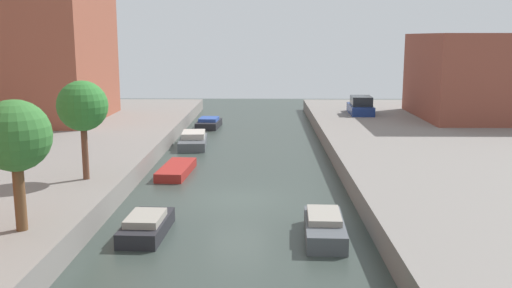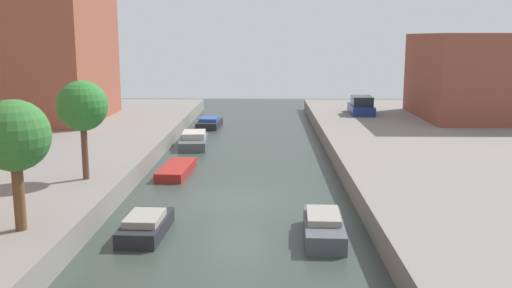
{
  "view_description": "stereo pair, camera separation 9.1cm",
  "coord_description": "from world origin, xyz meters",
  "px_view_note": "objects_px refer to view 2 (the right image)",
  "views": [
    {
      "loc": [
        1.17,
        -24.14,
        7.06
      ],
      "look_at": [
        0.73,
        4.24,
        1.72
      ],
      "focal_mm": 39.89,
      "sensor_mm": 36.0,
      "label": 1
    },
    {
      "loc": [
        1.27,
        -24.14,
        7.06
      ],
      "look_at": [
        0.73,
        4.24,
        1.72
      ],
      "focal_mm": 39.89,
      "sensor_mm": 36.0,
      "label": 2
    }
  ],
  "objects_px": {
    "parked_car": "(361,107)",
    "moored_boat_left_2": "(146,226)",
    "moored_boat_right_2": "(324,227)",
    "moored_boat_left_3": "(176,170)",
    "street_tree_2": "(82,107)",
    "moored_boat_left_4": "(194,141)",
    "moored_boat_left_5": "(210,123)",
    "low_block_right": "(487,76)",
    "street_tree_1": "(14,137)"
  },
  "relations": [
    {
      "from": "moored_boat_right_2",
      "to": "moored_boat_left_5",
      "type": "bearing_deg",
      "value": 104.67
    },
    {
      "from": "street_tree_1",
      "to": "moored_boat_left_5",
      "type": "distance_m",
      "value": 27.81
    },
    {
      "from": "street_tree_1",
      "to": "parked_car",
      "type": "bearing_deg",
      "value": 61.34
    },
    {
      "from": "street_tree_2",
      "to": "moored_boat_left_4",
      "type": "height_order",
      "value": "street_tree_2"
    },
    {
      "from": "parked_car",
      "to": "moored_boat_left_5",
      "type": "relative_size",
      "value": 1.17
    },
    {
      "from": "low_block_right",
      "to": "moored_boat_left_5",
      "type": "xyz_separation_m",
      "value": [
        -21.27,
        0.95,
        -3.83
      ]
    },
    {
      "from": "moored_boat_left_4",
      "to": "moored_boat_left_5",
      "type": "height_order",
      "value": "moored_boat_left_4"
    },
    {
      "from": "low_block_right",
      "to": "moored_boat_left_2",
      "type": "height_order",
      "value": "low_block_right"
    },
    {
      "from": "moored_boat_left_4",
      "to": "moored_boat_left_5",
      "type": "relative_size",
      "value": 1.17
    },
    {
      "from": "street_tree_1",
      "to": "street_tree_2",
      "type": "bearing_deg",
      "value": 90.0
    },
    {
      "from": "parked_car",
      "to": "moored_boat_left_4",
      "type": "distance_m",
      "value": 15.3
    },
    {
      "from": "moored_boat_left_3",
      "to": "moored_boat_right_2",
      "type": "bearing_deg",
      "value": -54.49
    },
    {
      "from": "street_tree_1",
      "to": "moored_boat_right_2",
      "type": "bearing_deg",
      "value": 12.62
    },
    {
      "from": "moored_boat_right_2",
      "to": "street_tree_1",
      "type": "bearing_deg",
      "value": -167.38
    },
    {
      "from": "parked_car",
      "to": "moored_boat_right_2",
      "type": "xyz_separation_m",
      "value": [
        -5.54,
        -26.01,
        -1.22
      ]
    },
    {
      "from": "moored_boat_left_3",
      "to": "street_tree_1",
      "type": "bearing_deg",
      "value": -104.92
    },
    {
      "from": "parked_car",
      "to": "moored_boat_left_2",
      "type": "distance_m",
      "value": 28.52
    },
    {
      "from": "moored_boat_left_5",
      "to": "moored_boat_left_4",
      "type": "bearing_deg",
      "value": -91.75
    },
    {
      "from": "street_tree_1",
      "to": "moored_boat_right_2",
      "type": "distance_m",
      "value": 10.76
    },
    {
      "from": "moored_boat_left_4",
      "to": "moored_boat_left_5",
      "type": "xyz_separation_m",
      "value": [
        0.25,
        8.05,
        -0.06
      ]
    },
    {
      "from": "street_tree_2",
      "to": "parked_car",
      "type": "distance_m",
      "value": 26.66
    },
    {
      "from": "moored_boat_left_5",
      "to": "street_tree_1",
      "type": "bearing_deg",
      "value": -96.88
    },
    {
      "from": "moored_boat_left_2",
      "to": "moored_boat_left_3",
      "type": "xyz_separation_m",
      "value": [
        -0.35,
        9.33,
        -0.11
      ]
    },
    {
      "from": "low_block_right",
      "to": "moored_boat_left_5",
      "type": "bearing_deg",
      "value": 177.45
    },
    {
      "from": "parked_car",
      "to": "moored_boat_left_4",
      "type": "height_order",
      "value": "parked_car"
    },
    {
      "from": "street_tree_1",
      "to": "moored_boat_right_2",
      "type": "xyz_separation_m",
      "value": [
        9.89,
        2.21,
        -3.64
      ]
    },
    {
      "from": "street_tree_1",
      "to": "moored_boat_left_4",
      "type": "relative_size",
      "value": 0.99
    },
    {
      "from": "low_block_right",
      "to": "moored_boat_left_3",
      "type": "distance_m",
      "value": 26.31
    },
    {
      "from": "street_tree_2",
      "to": "parked_car",
      "type": "xyz_separation_m",
      "value": [
        15.43,
        21.59,
        -2.56
      ]
    },
    {
      "from": "street_tree_1",
      "to": "parked_car",
      "type": "distance_m",
      "value": 32.26
    },
    {
      "from": "low_block_right",
      "to": "moored_boat_right_2",
      "type": "bearing_deg",
      "value": -121.24
    },
    {
      "from": "moored_boat_left_2",
      "to": "moored_boat_left_5",
      "type": "bearing_deg",
      "value": 90.39
    },
    {
      "from": "moored_boat_left_3",
      "to": "moored_boat_right_2",
      "type": "relative_size",
      "value": 1.13
    },
    {
      "from": "low_block_right",
      "to": "moored_boat_right_2",
      "type": "xyz_separation_m",
      "value": [
        -14.68,
        -24.21,
        -3.79
      ]
    },
    {
      "from": "low_block_right",
      "to": "street_tree_2",
      "type": "relative_size",
      "value": 2.48
    },
    {
      "from": "moored_boat_left_4",
      "to": "moored_boat_left_2",
      "type": "bearing_deg",
      "value": -88.6
    },
    {
      "from": "low_block_right",
      "to": "moored_boat_left_2",
      "type": "bearing_deg",
      "value": -131.26
    },
    {
      "from": "street_tree_1",
      "to": "parked_car",
      "type": "xyz_separation_m",
      "value": [
        15.43,
        28.23,
        -2.42
      ]
    },
    {
      "from": "low_block_right",
      "to": "moored_boat_left_3",
      "type": "xyz_separation_m",
      "value": [
        -21.45,
        -14.72,
        -3.94
      ]
    },
    {
      "from": "moored_boat_left_2",
      "to": "moored_boat_left_4",
      "type": "distance_m",
      "value": 16.95
    },
    {
      "from": "street_tree_2",
      "to": "moored_boat_left_5",
      "type": "bearing_deg",
      "value": 80.95
    },
    {
      "from": "street_tree_1",
      "to": "moored_boat_left_3",
      "type": "relative_size",
      "value": 1.0
    },
    {
      "from": "low_block_right",
      "to": "moored_boat_left_3",
      "type": "height_order",
      "value": "low_block_right"
    },
    {
      "from": "low_block_right",
      "to": "parked_car",
      "type": "height_order",
      "value": "low_block_right"
    },
    {
      "from": "street_tree_1",
      "to": "low_block_right",
      "type": "bearing_deg",
      "value": 47.08
    },
    {
      "from": "moored_boat_left_3",
      "to": "moored_boat_left_5",
      "type": "relative_size",
      "value": 1.16
    },
    {
      "from": "moored_boat_left_4",
      "to": "street_tree_2",
      "type": "bearing_deg",
      "value": -103.56
    },
    {
      "from": "low_block_right",
      "to": "street_tree_2",
      "type": "bearing_deg",
      "value": -141.16
    },
    {
      "from": "moored_boat_left_5",
      "to": "moored_boat_right_2",
      "type": "relative_size",
      "value": 0.98
    },
    {
      "from": "moored_boat_right_2",
      "to": "moored_boat_left_3",
      "type": "bearing_deg",
      "value": 125.51
    }
  ]
}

